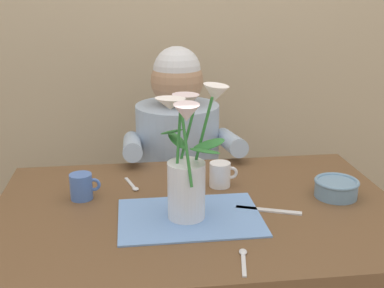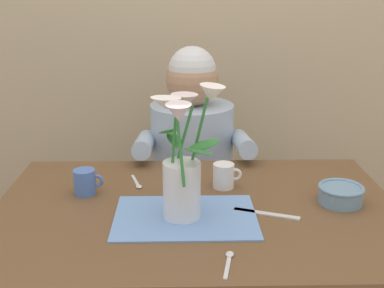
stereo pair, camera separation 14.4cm
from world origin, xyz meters
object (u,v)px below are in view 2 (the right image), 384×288
Objects in this scene: seated_person at (193,182)px; ceramic_mug at (224,176)px; flower_vase at (183,161)px; ceramic_bowl at (341,194)px; tea_cup at (85,182)px; dinner_knife at (266,214)px.

seated_person is 0.52m from ceramic_mug.
flower_vase is 0.28m from ceramic_mug.
ceramic_bowl is at bearing -20.62° from ceramic_mug.
seated_person is 12.20× the size of ceramic_mug.
ceramic_mug is at bearing 57.89° from flower_vase.
ceramic_bowl is (0.47, 0.08, -0.14)m from flower_vase.
seated_person is 0.76m from flower_vase.
flower_vase reaches higher than tea_cup.
tea_cup is at bearing -175.84° from dinner_knife.
tea_cup is (-0.35, -0.51, 0.22)m from seated_person.
dinner_knife is 0.57m from tea_cup.
seated_person is 0.72m from dinner_knife.
flower_vase is (-0.04, -0.68, 0.34)m from seated_person.
ceramic_mug is (-0.11, 0.20, 0.04)m from dinner_knife.
seated_person is at bearing 86.39° from flower_vase.
seated_person is 0.66m from tea_cup.
dinner_knife is at bearing 2.14° from flower_vase.
seated_person reaches higher than flower_vase.
flower_vase is 0.37m from tea_cup.
seated_person is at bearing 126.59° from dinner_knife.
tea_cup is (-0.31, 0.17, -0.13)m from flower_vase.
flower_vase is at bearing -122.11° from ceramic_mug.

